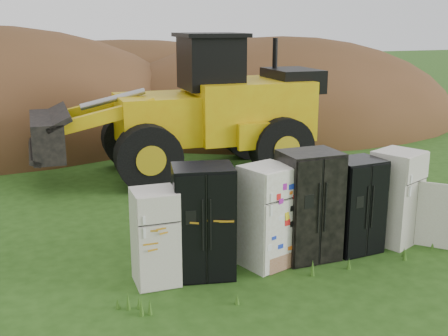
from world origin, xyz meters
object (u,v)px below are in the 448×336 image
at_px(fridge_open_door, 396,197).
at_px(fridge_black_right, 355,205).
at_px(fridge_leftmost, 155,237).
at_px(wheel_loader, 177,106).
at_px(fridge_black_side, 203,221).
at_px(fridge_sticker, 267,216).
at_px(fridge_dark_mid, 309,205).

bearing_deg(fridge_open_door, fridge_black_right, 159.92).
distance_m(fridge_leftmost, wheel_loader, 6.83).
bearing_deg(fridge_open_door, fridge_black_side, 157.05).
relative_size(fridge_sticker, fridge_black_right, 1.02).
xyz_separation_m(fridge_leftmost, wheel_loader, (2.32, 6.33, 1.13)).
distance_m(fridge_black_side, fridge_open_door, 3.88).
relative_size(fridge_black_right, wheel_loader, 0.22).
relative_size(fridge_leftmost, fridge_dark_mid, 0.80).
bearing_deg(fridge_black_side, wheel_loader, 89.26).
height_order(fridge_black_right, fridge_open_door, fridge_open_door).
distance_m(fridge_leftmost, fridge_black_side, 0.84).
distance_m(fridge_dark_mid, wheel_loader, 6.42).
distance_m(fridge_black_side, fridge_dark_mid, 1.98).
relative_size(fridge_black_side, fridge_sticker, 1.06).
xyz_separation_m(fridge_open_door, wheel_loader, (-2.39, 6.32, 1.02)).
distance_m(fridge_black_side, wheel_loader, 6.58).
relative_size(fridge_leftmost, fridge_open_door, 0.87).
height_order(fridge_leftmost, fridge_open_door, fridge_open_door).
bearing_deg(wheel_loader, fridge_open_door, -66.60).
height_order(fridge_leftmost, wheel_loader, wheel_loader).
distance_m(fridge_leftmost, fridge_open_door, 4.71).
height_order(fridge_leftmost, fridge_black_right, fridge_black_right).
distance_m(fridge_sticker, fridge_dark_mid, 0.84).
relative_size(fridge_sticker, fridge_open_door, 0.99).
relative_size(fridge_dark_mid, wheel_loader, 0.25).
relative_size(fridge_leftmost, wheel_loader, 0.20).
xyz_separation_m(fridge_black_side, wheel_loader, (1.50, 6.33, 0.98)).
bearing_deg(wheel_loader, fridge_dark_mid, -82.92).
height_order(fridge_dark_mid, fridge_open_door, fridge_dark_mid).
xyz_separation_m(fridge_black_side, fridge_open_door, (3.88, 0.01, -0.04)).
xyz_separation_m(fridge_black_side, fridge_dark_mid, (1.98, -0.00, 0.03)).
distance_m(fridge_leftmost, fridge_dark_mid, 2.81).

